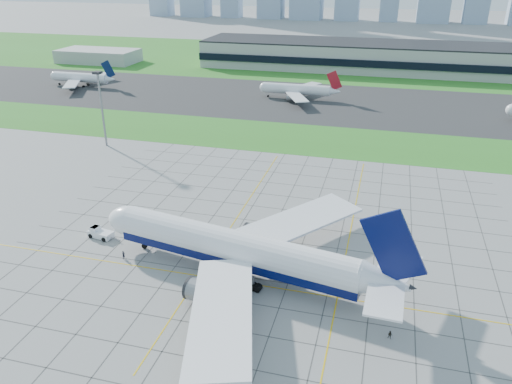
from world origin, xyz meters
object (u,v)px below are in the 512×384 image
distant_jet_0 (81,78)px  pushback_tug (100,233)px  crew_far (390,335)px  distant_jet_1 (298,89)px  airliner (238,249)px  crew_near (124,255)px  light_mast (101,100)px

distant_jet_0 → pushback_tug: bearing=-56.1°
crew_far → distant_jet_1: 165.40m
distant_jet_0 → distant_jet_1: size_ratio=1.00×
airliner → distant_jet_0: size_ratio=1.58×
airliner → pushback_tug: (-35.31, 6.27, -4.75)m
airliner → pushback_tug: size_ratio=7.74×
crew_near → distant_jet_1: distant_jet_1 is taller
pushback_tug → crew_far: size_ratio=5.56×
light_mast → crew_far: light_mast is taller
crew_far → distant_jet_0: size_ratio=0.04×
pushback_tug → crew_near: size_ratio=4.62×
pushback_tug → crew_far: bearing=-5.0°
crew_far → distant_jet_1: distant_jet_1 is taller
pushback_tug → distant_jet_1: distant_jet_1 is taller
distant_jet_1 → crew_near: bearing=-93.9°
light_mast → distant_jet_0: light_mast is taller
crew_near → crew_far: size_ratio=1.20×
light_mast → crew_far: bearing=-37.9°
airliner → distant_jet_0: (-128.28, 144.46, -1.32)m
crew_near → airliner: bearing=-72.6°
airliner → distant_jet_1: airliner is taller
light_mast → airliner: size_ratio=0.38×
light_mast → airliner: 93.79m
crew_near → distant_jet_0: 178.11m
pushback_tug → distant_jet_0: bearing=134.4°
light_mast → crew_near: light_mast is taller
distant_jet_0 → distant_jet_1: 112.92m
pushback_tug → light_mast: bearing=129.5°
airliner → pushback_tug: 36.18m
pushback_tug → distant_jet_1: bearing=92.4°
distant_jet_0 → distant_jet_1: same height
crew_near → distant_jet_0: size_ratio=0.04×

